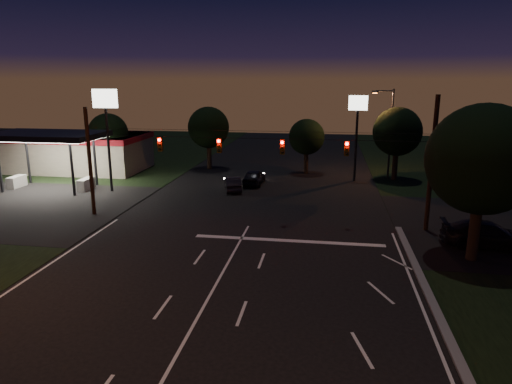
% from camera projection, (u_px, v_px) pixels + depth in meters
% --- Properties ---
extents(ground, '(140.00, 140.00, 0.00)m').
position_uv_depth(ground, '(188.00, 334.00, 18.26)').
color(ground, black).
rests_on(ground, ground).
extents(cross_street_left, '(20.00, 16.00, 0.02)m').
position_uv_depth(cross_street_left, '(8.00, 206.00, 36.63)').
color(cross_street_left, black).
rests_on(cross_street_left, ground).
extents(stop_bar, '(12.00, 0.50, 0.01)m').
position_uv_depth(stop_bar, '(288.00, 241.00, 28.83)').
color(stop_bar, silver).
rests_on(stop_bar, ground).
extents(utility_pole_right, '(0.30, 0.30, 9.00)m').
position_uv_depth(utility_pole_right, '(425.00, 230.00, 30.83)').
color(utility_pole_right, black).
rests_on(utility_pole_right, ground).
extents(utility_pole_left, '(0.28, 0.28, 8.00)m').
position_uv_depth(utility_pole_left, '(94.00, 214.00, 34.46)').
color(utility_pole_left, black).
rests_on(utility_pole_left, ground).
extents(signal_span, '(24.00, 0.40, 1.56)m').
position_uv_depth(signal_span, '(250.00, 146.00, 31.28)').
color(signal_span, black).
rests_on(signal_span, ground).
extents(gas_station, '(14.20, 16.10, 5.25)m').
position_uv_depth(gas_station, '(78.00, 150.00, 50.13)').
color(gas_station, gray).
rests_on(gas_station, ground).
extents(pole_sign_left_near, '(2.20, 0.30, 9.10)m').
position_uv_depth(pole_sign_left_near, '(106.00, 114.00, 39.79)').
color(pole_sign_left_near, black).
rests_on(pole_sign_left_near, ground).
extents(pole_sign_right, '(1.80, 0.30, 8.40)m').
position_uv_depth(pole_sign_right, '(357.00, 118.00, 44.31)').
color(pole_sign_right, black).
rests_on(pole_sign_right, ground).
extents(street_light_right_far, '(2.20, 0.35, 9.00)m').
position_uv_depth(street_light_right_far, '(388.00, 127.00, 45.98)').
color(street_light_right_far, black).
rests_on(street_light_right_far, ground).
extents(tree_right_near, '(6.00, 6.00, 8.76)m').
position_uv_depth(tree_right_near, '(482.00, 160.00, 24.59)').
color(tree_right_near, black).
rests_on(tree_right_near, ground).
extents(tree_far_a, '(4.20, 4.20, 6.42)m').
position_uv_depth(tree_far_a, '(109.00, 134.00, 48.83)').
color(tree_far_a, black).
rests_on(tree_far_a, ground).
extents(tree_far_b, '(4.60, 4.60, 6.98)m').
position_uv_depth(tree_far_b, '(209.00, 128.00, 51.07)').
color(tree_far_b, black).
rests_on(tree_far_b, ground).
extents(tree_far_c, '(3.80, 3.80, 5.86)m').
position_uv_depth(tree_far_c, '(307.00, 137.00, 48.60)').
color(tree_far_c, black).
rests_on(tree_far_c, ground).
extents(tree_far_d, '(4.80, 4.80, 7.30)m').
position_uv_depth(tree_far_d, '(397.00, 132.00, 45.12)').
color(tree_far_d, black).
rests_on(tree_far_d, ground).
extents(tree_far_e, '(4.00, 4.00, 6.18)m').
position_uv_depth(tree_far_e, '(489.00, 144.00, 42.15)').
color(tree_far_e, black).
rests_on(tree_far_e, ground).
extents(car_oncoming_a, '(1.84, 4.32, 1.45)m').
position_uv_depth(car_oncoming_a, '(254.00, 177.00, 44.11)').
color(car_oncoming_a, black).
rests_on(car_oncoming_a, ground).
extents(car_oncoming_b, '(2.41, 4.08, 1.27)m').
position_uv_depth(car_oncoming_b, '(233.00, 184.00, 41.68)').
color(car_oncoming_b, black).
rests_on(car_oncoming_b, ground).
extents(car_cross, '(5.55, 2.54, 1.57)m').
position_uv_depth(car_cross, '(488.00, 235.00, 27.58)').
color(car_cross, black).
rests_on(car_cross, ground).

